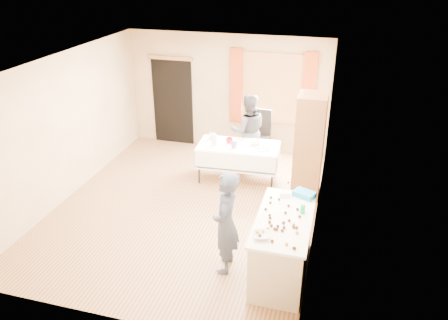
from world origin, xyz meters
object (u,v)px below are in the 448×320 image
(party_table, at_px, (238,159))
(woman, at_px, (248,131))
(cabinet, at_px, (309,147))
(counter, at_px, (282,246))
(chair, at_px, (258,145))
(girl, at_px, (226,223))

(party_table, height_order, woman, woman)
(cabinet, relative_size, counter, 1.25)
(cabinet, bearing_deg, counter, -92.43)
(cabinet, xyz_separation_m, party_table, (-1.36, 0.23, -0.52))
(party_table, bearing_deg, cabinet, -12.96)
(cabinet, distance_m, chair, 1.83)
(chair, bearing_deg, cabinet, -42.66)
(chair, height_order, woman, woman)
(counter, bearing_deg, cabinet, 87.57)
(party_table, relative_size, girl, 1.07)
(party_table, xyz_separation_m, chair, (0.20, 1.03, -0.12))
(counter, height_order, party_table, counter)
(cabinet, xyz_separation_m, woman, (-1.32, 0.91, -0.18))
(cabinet, distance_m, woman, 1.62)
(counter, distance_m, woman, 3.50)
(cabinet, relative_size, girl, 1.27)
(woman, bearing_deg, girl, 77.57)
(counter, bearing_deg, chair, 106.48)
(woman, bearing_deg, chair, -133.73)
(girl, relative_size, woman, 0.97)
(counter, distance_m, chair, 3.77)
(party_table, distance_m, woman, 0.76)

